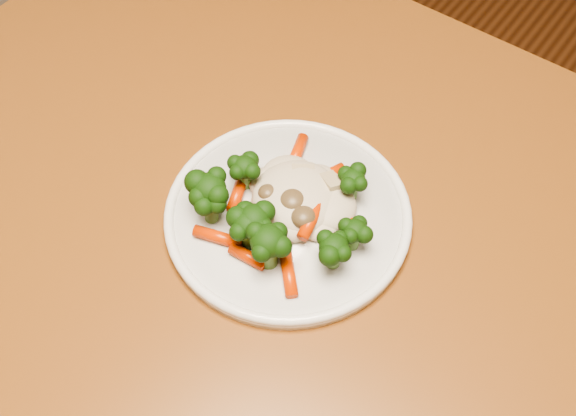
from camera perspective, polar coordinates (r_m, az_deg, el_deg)
The scene contains 3 objects.
dining_table at distance 0.76m, azimuth 5.10°, elevation -10.47°, with size 1.17×0.78×0.75m.
plate at distance 0.71m, azimuth 0.00°, elevation -0.67°, with size 0.24×0.24×0.01m, color white.
meal at distance 0.68m, azimuth -0.89°, elevation -0.17°, with size 0.18×0.17×0.05m.
Camera 1 is at (-0.10, -0.40, 1.34)m, focal length 45.00 mm.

